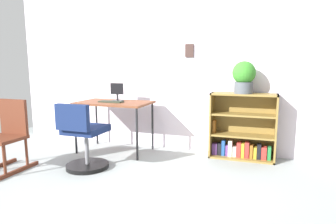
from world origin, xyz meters
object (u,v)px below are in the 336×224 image
at_px(desk, 114,106).
at_px(monitor, 117,93).
at_px(bookshelf_low, 242,130).
at_px(potted_plant_on_shelf, 244,76).
at_px(rocking_chair, 8,135).
at_px(keyboard, 111,102).
at_px(office_chair, 84,140).

xyz_separation_m(desk, monitor, (0.00, 0.09, 0.18)).
height_order(bookshelf_low, potted_plant_on_shelf, potted_plant_on_shelf).
distance_m(monitor, rocking_chair, 1.51).
relative_size(keyboard, office_chair, 0.42).
bearing_deg(keyboard, bookshelf_low, 11.49).
bearing_deg(office_chair, monitor, 91.12).
distance_m(desk, keyboard, 0.10).
xyz_separation_m(monitor, office_chair, (0.02, -0.89, -0.49)).
distance_m(keyboard, bookshelf_low, 1.88).
bearing_deg(keyboard, desk, 81.40).
height_order(monitor, office_chair, monitor).
distance_m(rocking_chair, potted_plant_on_shelf, 3.03).
bearing_deg(keyboard, office_chair, -87.49).
xyz_separation_m(rocking_chair, bookshelf_low, (2.64, 1.39, -0.05)).
relative_size(monitor, bookshelf_low, 0.30).
height_order(rocking_chair, potted_plant_on_shelf, potted_plant_on_shelf).
distance_m(office_chair, bookshelf_low, 2.08).
distance_m(monitor, office_chair, 1.02).
relative_size(keyboard, bookshelf_low, 0.39).
relative_size(monitor, office_chair, 0.32).
height_order(desk, office_chair, office_chair).
distance_m(desk, potted_plant_on_shelf, 1.86).
height_order(office_chair, rocking_chair, rocking_chair).
bearing_deg(office_chair, keyboard, 92.51).
height_order(desk, bookshelf_low, bookshelf_low).
relative_size(desk, potted_plant_on_shelf, 2.48).
relative_size(rocking_chair, potted_plant_on_shelf, 2.02).
bearing_deg(bookshelf_low, monitor, -173.38).
bearing_deg(potted_plant_on_shelf, desk, -172.28).
xyz_separation_m(keyboard, bookshelf_low, (1.80, 0.37, -0.36)).
xyz_separation_m(monitor, potted_plant_on_shelf, (1.78, 0.15, 0.26)).
bearing_deg(potted_plant_on_shelf, rocking_chair, -153.21).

